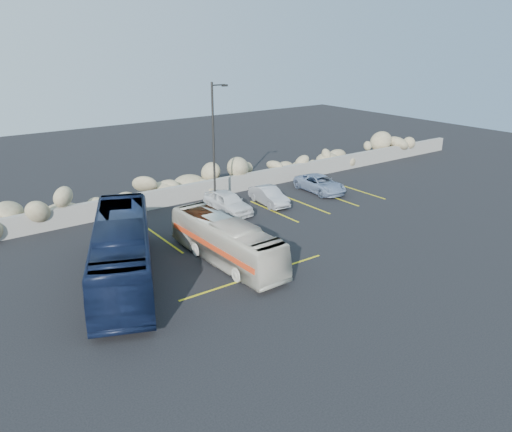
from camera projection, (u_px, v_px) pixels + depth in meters
ground at (275, 272)px, 23.63m from camera, size 90.00×90.00×0.00m
seawall at (163, 198)px, 32.59m from camera, size 60.00×0.40×1.20m
riprap_pile at (154, 183)px, 33.27m from camera, size 54.00×2.80×2.60m
parking_lines at (279, 219)px, 30.44m from camera, size 18.16×9.36×0.01m
lamppost at (214, 144)px, 30.84m from camera, size 1.14×0.18×8.00m
vintage_bus at (226, 241)px, 24.37m from camera, size 2.01×7.88×2.19m
tour_coach at (122, 251)px, 22.41m from camera, size 6.19×10.45×2.87m
car_a at (228, 202)px, 31.48m from camera, size 1.66×4.01×1.36m
car_b at (269, 196)px, 33.04m from camera, size 1.59×3.65×1.17m
car_d at (320, 184)px, 35.72m from camera, size 2.17×4.34×1.18m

